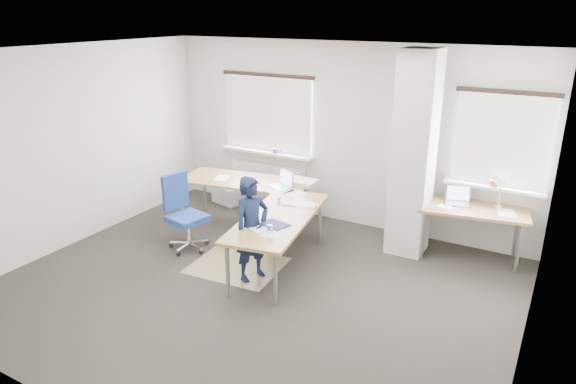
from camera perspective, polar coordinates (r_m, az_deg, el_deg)
The scene contains 8 objects.
ground at distance 6.44m, azimuth -3.76°, elevation -10.50°, with size 6.00×6.00×0.00m, color black.
room_shell at distance 6.05m, azimuth -0.31°, elevation 5.45°, with size 6.04×5.04×2.82m.
floor_mat at distance 6.95m, azimuth -5.67°, elevation -8.11°, with size 1.16×0.98×0.01m, color #907B4F.
white_crate at distance 9.11m, azimuth -6.63°, elevation -0.24°, with size 0.51×0.35×0.30m, color white.
desk_main at distance 7.29m, azimuth -2.69°, elevation -0.76°, with size 2.82×2.63×0.96m.
desk_side at distance 7.31m, azimuth 19.90°, elevation -1.97°, with size 1.50×0.93×1.22m.
task_chair at distance 7.42m, azimuth -11.23°, elevation -4.02°, with size 0.60×0.58×1.08m.
person at distance 6.36m, azimuth -4.01°, elevation -4.11°, with size 0.49×0.32×1.35m, color black.
Camera 1 is at (3.11, -4.63, 3.23)m, focal length 32.00 mm.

